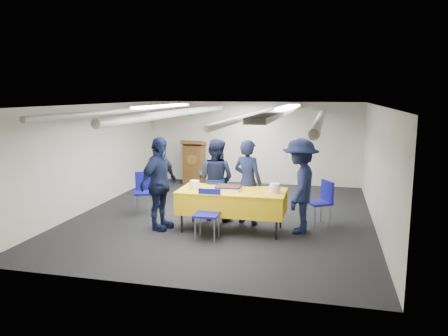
{
  "coord_description": "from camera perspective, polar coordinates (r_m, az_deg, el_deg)",
  "views": [
    {
      "loc": [
        2.06,
        -8.61,
        2.54
      ],
      "look_at": [
        0.05,
        -0.2,
        1.05
      ],
      "focal_mm": 35.0,
      "sensor_mm": 36.0,
      "label": 1
    }
  ],
  "objects": [
    {
      "name": "podium",
      "position": [
        12.36,
        -3.92,
        0.79
      ],
      "size": [
        0.62,
        0.53,
        1.25
      ],
      "color": "brown",
      "rests_on": "ground"
    },
    {
      "name": "serving_table",
      "position": [
        8.11,
        1.06,
        -4.35
      ],
      "size": [
        1.98,
        0.92,
        0.77
      ],
      "color": "black",
      "rests_on": "ground"
    },
    {
      "name": "ground",
      "position": [
        9.21,
        0.0,
        -6.24
      ],
      "size": [
        7.0,
        7.0,
        0.0
      ],
      "primitive_type": "plane",
      "color": "black",
      "rests_on": "ground"
    },
    {
      "name": "sailor_d",
      "position": [
        8.06,
        9.88,
        -2.31
      ],
      "size": [
        0.72,
        1.17,
        1.74
      ],
      "primitive_type": "imported",
      "rotation": [
        0.0,
        0.0,
        -1.64
      ],
      "color": "black",
      "rests_on": "ground"
    },
    {
      "name": "sheet_cake",
      "position": [
        8.04,
        0.57,
        -2.63
      ],
      "size": [
        0.48,
        0.37,
        0.09
      ],
      "color": "white",
      "rests_on": "serving_table"
    },
    {
      "name": "sailor_b",
      "position": [
        8.79,
        -1.12,
        -1.5
      ],
      "size": [
        0.92,
        0.79,
        1.64
      ],
      "primitive_type": "imported",
      "rotation": [
        0.0,
        0.0,
        2.92
      ],
      "color": "black",
      "rests_on": "ground"
    },
    {
      "name": "chair_left",
      "position": [
        9.49,
        -10.32,
        -2.6
      ],
      "size": [
        0.55,
        0.55,
        0.87
      ],
      "color": "gray",
      "rests_on": "ground"
    },
    {
      "name": "chair_near",
      "position": [
        7.7,
        -2.09,
        -5.35
      ],
      "size": [
        0.43,
        0.43,
        0.87
      ],
      "color": "gray",
      "rests_on": "ground"
    },
    {
      "name": "plate_stack_left",
      "position": [
        8.18,
        -3.86,
        -2.23
      ],
      "size": [
        0.22,
        0.22,
        0.16
      ],
      "color": "white",
      "rests_on": "serving_table"
    },
    {
      "name": "chair_right",
      "position": [
        8.65,
        12.72,
        -3.89
      ],
      "size": [
        0.58,
        0.58,
        0.87
      ],
      "color": "gray",
      "rests_on": "ground"
    },
    {
      "name": "room_shell",
      "position": [
        9.25,
        1.16,
        5.26
      ],
      "size": [
        6.0,
        7.0,
        2.3
      ],
      "color": "beige",
      "rests_on": "ground"
    },
    {
      "name": "sailor_c",
      "position": [
        8.21,
        -8.47,
        -2.03
      ],
      "size": [
        0.66,
        1.1,
        1.75
      ],
      "primitive_type": "imported",
      "rotation": [
        0.0,
        0.0,
        1.33
      ],
      "color": "black",
      "rests_on": "ground"
    },
    {
      "name": "sailor_a",
      "position": [
        8.49,
        3.11,
        -1.84
      ],
      "size": [
        0.71,
        0.6,
        1.66
      ],
      "primitive_type": "imported",
      "rotation": [
        0.0,
        0.0,
        2.75
      ],
      "color": "black",
      "rests_on": "ground"
    },
    {
      "name": "plate_stack_right",
      "position": [
        7.87,
        6.64,
        -2.67
      ],
      "size": [
        0.21,
        0.21,
        0.18
      ],
      "color": "white",
      "rests_on": "serving_table"
    }
  ]
}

